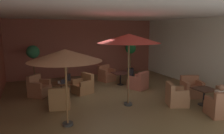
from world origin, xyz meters
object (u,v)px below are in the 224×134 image
armchair_front_left_east (83,86)px  armchair_mid_center_south (176,97)px  armchair_front_left_south (39,88)px  armchair_mid_center_west (220,107)px  patio_umbrella_center_beige (65,56)px  cafe_table_front_left (61,86)px  potted_tree_left_corner (67,61)px  potted_tree_mid_right (131,54)px  armchair_front_right_north (106,75)px  potted_tree_mid_left (33,56)px  armchair_front_left_north (60,100)px  armchair_front_right_east (139,82)px  cafe_table_mid_center (204,92)px  patron_blue_shirt (221,95)px  iced_drink_cup (59,82)px  armchair_mid_center_east (191,89)px  open_laptop (63,82)px  patio_umbrella_tall_red (129,39)px  cafe_table_front_right (120,75)px

armchair_front_left_east → armchair_mid_center_south: bearing=-45.3°
armchair_front_left_south → armchair_mid_center_west: 7.09m
patio_umbrella_center_beige → cafe_table_front_left: bearing=84.6°
potted_tree_left_corner → potted_tree_mid_right: size_ratio=0.80×
armchair_front_right_north → potted_tree_mid_left: (-3.75, 0.63, 1.18)m
armchair_front_left_north → potted_tree_mid_left: (-0.70, 3.78, 1.20)m
armchair_front_right_north → armchair_front_right_east: bearing=-67.4°
armchair_front_left_south → patio_umbrella_center_beige: size_ratio=0.46×
cafe_table_mid_center → patron_blue_shirt: size_ratio=1.19×
cafe_table_mid_center → iced_drink_cup: (-4.96, 2.92, 0.20)m
cafe_table_mid_center → potted_tree_left_corner: size_ratio=0.47×
armchair_front_left_south → iced_drink_cup: armchair_front_left_south is taller
armchair_mid_center_east → open_laptop: armchair_mid_center_east is taller
armchair_mid_center_west → patio_umbrella_tall_red: patio_umbrella_tall_red is taller
armchair_mid_center_south → patio_umbrella_center_beige: bearing=-178.2°
armchair_front_right_north → patio_umbrella_center_beige: size_ratio=0.41×
patio_umbrella_tall_red → open_laptop: 3.27m
armchair_mid_center_west → patio_umbrella_center_beige: 5.27m
armchair_front_right_north → potted_tree_left_corner: 2.31m
armchair_mid_center_west → patio_umbrella_center_beige: bearing=165.0°
potted_tree_left_corner → potted_tree_mid_right: potted_tree_mid_right is taller
armchair_front_left_east → cafe_table_mid_center: (3.84, -3.28, 0.18)m
armchair_front_left_south → potted_tree_mid_right: size_ratio=0.52×
armchair_front_right_north → cafe_table_mid_center: armchair_front_right_north is taller
cafe_table_front_right → potted_tree_mid_right: bearing=50.0°
patio_umbrella_tall_red → potted_tree_mid_left: size_ratio=1.31×
patron_blue_shirt → armchair_front_right_east: bearing=102.8°
armchair_front_right_north → armchair_mid_center_east: size_ratio=0.94×
cafe_table_mid_center → armchair_front_left_east: bearing=139.4°
armchair_front_right_north → armchair_mid_center_south: size_ratio=0.97×
armchair_front_right_north → patio_umbrella_tall_red: bearing=-99.0°
cafe_table_front_right → armchair_mid_center_south: bearing=-78.5°
potted_tree_mid_right → iced_drink_cup: (-4.80, -2.80, -0.66)m
patio_umbrella_center_beige → armchair_mid_center_west: bearing=-15.0°
iced_drink_cup → potted_tree_mid_left: bearing=107.4°
armchair_front_left_south → patio_umbrella_center_beige: patio_umbrella_center_beige is taller
cafe_table_mid_center → potted_tree_mid_left: 8.12m
armchair_front_left_east → potted_tree_mid_right: potted_tree_mid_right is taller
armchair_front_right_north → armchair_mid_center_east: bearing=-58.8°
armchair_front_left_east → patio_umbrella_center_beige: size_ratio=0.43×
armchair_mid_center_east → potted_tree_mid_right: 4.85m
cafe_table_front_left → patio_umbrella_tall_red: 3.47m
cafe_table_front_left → iced_drink_cup: (-0.09, 0.03, 0.18)m
patio_umbrella_tall_red → potted_tree_mid_right: size_ratio=1.33×
armchair_front_right_east → patio_umbrella_tall_red: 3.19m
armchair_front_left_east → open_laptop: 1.14m
cafe_table_front_left → armchair_front_right_north: 3.50m
potted_tree_left_corner → potted_tree_mid_right: (3.90, -0.06, 0.23)m
armchair_front_left_north → iced_drink_cup: bearing=82.7°
potted_tree_mid_left → patron_blue_shirt: potted_tree_mid_left is taller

